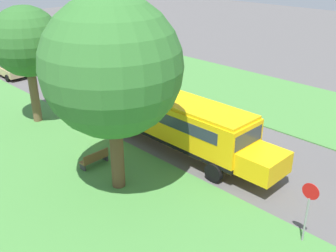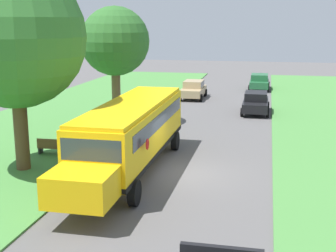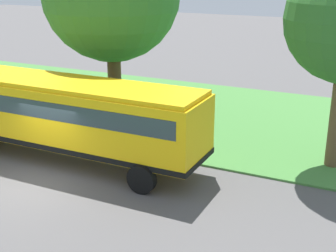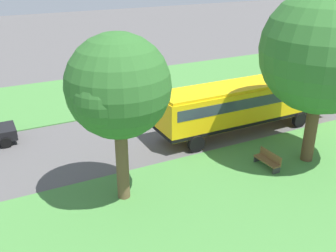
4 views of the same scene
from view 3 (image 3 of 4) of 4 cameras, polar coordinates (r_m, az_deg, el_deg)
The scene contains 4 objects.
ground_plane at distance 17.06m, azimuth -16.21°, elevation -6.80°, with size 120.00×120.00×0.00m, color #565454.
grass_verge at distance 24.78m, azimuth -0.82°, elevation 2.16°, with size 12.00×80.00×0.08m, color #47843D.
school_bus at distance 18.15m, azimuth -12.38°, elevation 1.62°, with size 2.84×12.42×3.16m.
park_bench at distance 21.50m, azimuth -1.26°, elevation 0.72°, with size 1.61×0.53×0.92m.
Camera 3 is at (11.18, 10.70, 7.19)m, focal length 50.00 mm.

